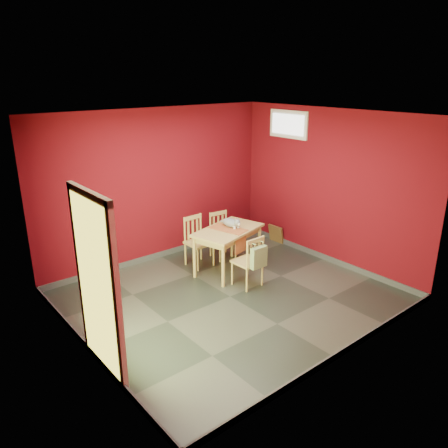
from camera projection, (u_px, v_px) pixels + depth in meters
ground at (230, 296)px, 6.68m from camera, size 4.50×4.50×0.00m
room_shell at (230, 294)px, 6.66m from camera, size 4.50×4.50×4.50m
doorway at (96, 281)px, 4.68m from camera, size 0.06×1.01×2.13m
window at (288, 124)px, 7.97m from camera, size 0.05×0.90×0.50m
outlet_plate at (227, 224)px, 8.99m from camera, size 0.08×0.02×0.12m
dining_table at (228, 234)px, 7.35m from camera, size 1.35×0.99×0.76m
table_runner at (232, 234)px, 7.26m from camera, size 0.47×0.72×0.33m
chair_far_left at (198, 241)px, 7.66m from camera, size 0.43×0.43×0.88m
chair_far_right at (222, 235)px, 8.01m from camera, size 0.44×0.44×0.84m
chair_near at (249, 261)px, 6.88m from camera, size 0.41×0.41×0.85m
tote_bag at (259, 257)px, 6.68m from camera, size 0.29×0.18×0.41m
cat at (230, 221)px, 7.41m from camera, size 0.37×0.45×0.20m
picture_frame at (276, 234)px, 8.78m from camera, size 0.12×0.35×0.35m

